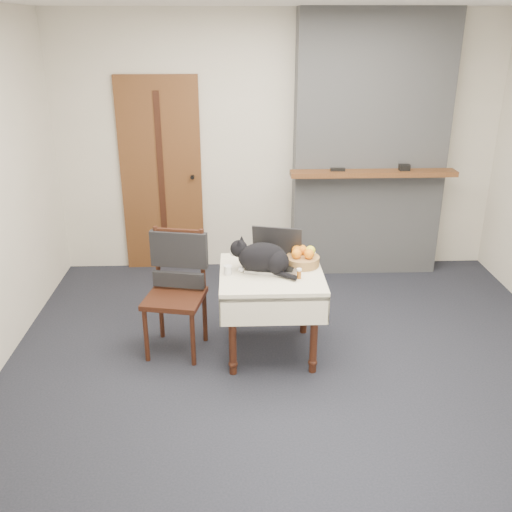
{
  "coord_description": "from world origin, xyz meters",
  "views": [
    {
      "loc": [
        -0.45,
        -3.77,
        2.44
      ],
      "look_at": [
        -0.3,
        0.13,
        0.85
      ],
      "focal_mm": 40.0,
      "sensor_mm": 36.0,
      "label": 1
    }
  ],
  "objects_px": {
    "side_table": "(271,285)",
    "cream_jar": "(228,270)",
    "pill_bottle": "(299,273)",
    "door": "(161,176)",
    "fruit_basket": "(303,258)",
    "cat": "(264,258)",
    "chair": "(177,274)",
    "laptop": "(275,257)"
  },
  "relations": [
    {
      "from": "side_table",
      "to": "cream_jar",
      "type": "height_order",
      "value": "cream_jar"
    },
    {
      "from": "pill_bottle",
      "to": "door",
      "type": "bearing_deg",
      "value": 122.29
    },
    {
      "from": "door",
      "to": "fruit_basket",
      "type": "relative_size",
      "value": 7.65
    },
    {
      "from": "door",
      "to": "side_table",
      "type": "distance_m",
      "value": 2.1
    },
    {
      "from": "door",
      "to": "pill_bottle",
      "type": "relative_size",
      "value": 25.75
    },
    {
      "from": "cat",
      "to": "chair",
      "type": "xyz_separation_m",
      "value": [
        -0.67,
        0.15,
        -0.19
      ]
    },
    {
      "from": "door",
      "to": "chair",
      "type": "xyz_separation_m",
      "value": [
        0.29,
        -1.65,
        -0.37
      ]
    },
    {
      "from": "pill_bottle",
      "to": "laptop",
      "type": "bearing_deg",
      "value": 123.18
    },
    {
      "from": "side_table",
      "to": "fruit_basket",
      "type": "bearing_deg",
      "value": 25.3
    },
    {
      "from": "laptop",
      "to": "cream_jar",
      "type": "relative_size",
      "value": 6.54
    },
    {
      "from": "laptop",
      "to": "side_table",
      "type": "bearing_deg",
      "value": -91.15
    },
    {
      "from": "cat",
      "to": "fruit_basket",
      "type": "distance_m",
      "value": 0.34
    },
    {
      "from": "cream_jar",
      "to": "fruit_basket",
      "type": "bearing_deg",
      "value": 14.94
    },
    {
      "from": "pill_bottle",
      "to": "fruit_basket",
      "type": "height_order",
      "value": "fruit_basket"
    },
    {
      "from": "door",
      "to": "cream_jar",
      "type": "bearing_deg",
      "value": -69.33
    },
    {
      "from": "cream_jar",
      "to": "side_table",
      "type": "bearing_deg",
      "value": 6.27
    },
    {
      "from": "cat",
      "to": "fruit_basket",
      "type": "xyz_separation_m",
      "value": [
        0.31,
        0.12,
        -0.05
      ]
    },
    {
      "from": "door",
      "to": "pill_bottle",
      "type": "height_order",
      "value": "door"
    },
    {
      "from": "cream_jar",
      "to": "door",
      "type": "bearing_deg",
      "value": 110.67
    },
    {
      "from": "pill_bottle",
      "to": "chair",
      "type": "xyz_separation_m",
      "value": [
        -0.92,
        0.28,
        -0.11
      ]
    },
    {
      "from": "door",
      "to": "pill_bottle",
      "type": "bearing_deg",
      "value": -57.71
    },
    {
      "from": "cream_jar",
      "to": "chair",
      "type": "relative_size",
      "value": 0.07
    },
    {
      "from": "door",
      "to": "side_table",
      "type": "xyz_separation_m",
      "value": [
        1.02,
        -1.79,
        -0.41
      ]
    },
    {
      "from": "cream_jar",
      "to": "chair",
      "type": "height_order",
      "value": "chair"
    },
    {
      "from": "pill_bottle",
      "to": "fruit_basket",
      "type": "relative_size",
      "value": 0.3
    },
    {
      "from": "pill_bottle",
      "to": "cat",
      "type": "bearing_deg",
      "value": 153.39
    },
    {
      "from": "pill_bottle",
      "to": "side_table",
      "type": "bearing_deg",
      "value": 146.52
    },
    {
      "from": "side_table",
      "to": "cream_jar",
      "type": "bearing_deg",
      "value": -173.73
    },
    {
      "from": "cat",
      "to": "pill_bottle",
      "type": "height_order",
      "value": "cat"
    },
    {
      "from": "chair",
      "to": "cream_jar",
      "type": "bearing_deg",
      "value": -13.14
    },
    {
      "from": "laptop",
      "to": "chair",
      "type": "distance_m",
      "value": 0.78
    },
    {
      "from": "cat",
      "to": "fruit_basket",
      "type": "relative_size",
      "value": 1.94
    },
    {
      "from": "door",
      "to": "cream_jar",
      "type": "distance_m",
      "value": 1.97
    },
    {
      "from": "cream_jar",
      "to": "cat",
      "type": "bearing_deg",
      "value": 7.33
    },
    {
      "from": "side_table",
      "to": "pill_bottle",
      "type": "xyz_separation_m",
      "value": [
        0.2,
        -0.13,
        0.15
      ]
    },
    {
      "from": "door",
      "to": "pill_bottle",
      "type": "distance_m",
      "value": 2.29
    },
    {
      "from": "laptop",
      "to": "pill_bottle",
      "type": "relative_size",
      "value": 5.94
    },
    {
      "from": "fruit_basket",
      "to": "chair",
      "type": "height_order",
      "value": "chair"
    },
    {
      "from": "laptop",
      "to": "pill_bottle",
      "type": "height_order",
      "value": "laptop"
    },
    {
      "from": "side_table",
      "to": "cat",
      "type": "xyz_separation_m",
      "value": [
        -0.06,
        -0.0,
        0.23
      ]
    },
    {
      "from": "side_table",
      "to": "chair",
      "type": "height_order",
      "value": "chair"
    },
    {
      "from": "side_table",
      "to": "fruit_basket",
      "type": "height_order",
      "value": "fruit_basket"
    }
  ]
}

